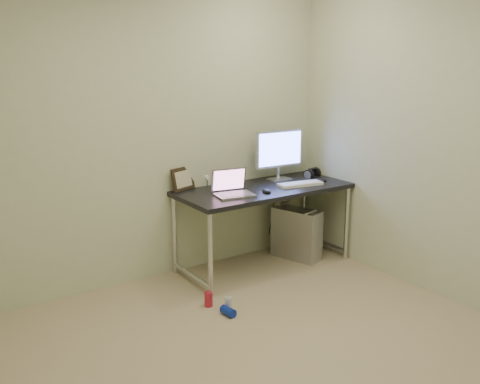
% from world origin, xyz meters
% --- Properties ---
extents(floor, '(3.50, 3.50, 0.00)m').
position_xyz_m(floor, '(0.00, 0.00, 0.00)').
color(floor, tan).
rests_on(floor, ground).
extents(wall_back, '(3.50, 0.02, 2.50)m').
position_xyz_m(wall_back, '(0.00, 1.75, 1.25)').
color(wall_back, beige).
rests_on(wall_back, ground).
extents(wall_right, '(0.02, 3.50, 2.50)m').
position_xyz_m(wall_right, '(1.75, 0.00, 1.25)').
color(wall_right, beige).
rests_on(wall_right, ground).
extents(desk, '(1.59, 0.70, 0.75)m').
position_xyz_m(desk, '(0.94, 1.40, 0.67)').
color(desk, black).
rests_on(desk, ground).
extents(tower_computer, '(0.33, 0.51, 0.52)m').
position_xyz_m(tower_computer, '(1.33, 1.39, 0.24)').
color(tower_computer, '#A4A4A8').
rests_on(tower_computer, ground).
extents(cable_a, '(0.01, 0.16, 0.69)m').
position_xyz_m(cable_a, '(1.28, 1.70, 0.40)').
color(cable_a, black).
rests_on(cable_a, ground).
extents(cable_b, '(0.02, 0.11, 0.71)m').
position_xyz_m(cable_b, '(1.37, 1.68, 0.38)').
color(cable_b, black).
rests_on(cable_b, ground).
extents(can_red, '(0.08, 0.08, 0.12)m').
position_xyz_m(can_red, '(0.09, 0.96, 0.06)').
color(can_red, '#B01E34').
rests_on(can_red, ground).
extents(can_white, '(0.07, 0.07, 0.11)m').
position_xyz_m(can_white, '(0.17, 0.81, 0.06)').
color(can_white, silver).
rests_on(can_white, ground).
extents(can_blue, '(0.08, 0.13, 0.07)m').
position_xyz_m(can_blue, '(0.12, 0.74, 0.03)').
color(can_blue, '#0D259E').
rests_on(can_blue, ground).
extents(laptop, '(0.35, 0.31, 0.22)m').
position_xyz_m(laptop, '(0.56, 1.34, 0.80)').
color(laptop, silver).
rests_on(laptop, desk).
extents(monitor, '(0.51, 0.16, 0.48)m').
position_xyz_m(monitor, '(1.25, 1.57, 1.03)').
color(monitor, silver).
rests_on(monitor, desk).
extents(keyboard, '(0.43, 0.20, 0.03)m').
position_xyz_m(keyboard, '(1.27, 1.27, 0.76)').
color(keyboard, white).
rests_on(keyboard, desk).
extents(mouse_right, '(0.08, 0.11, 0.04)m').
position_xyz_m(mouse_right, '(1.56, 1.30, 0.77)').
color(mouse_right, black).
rests_on(mouse_right, desk).
extents(mouse_left, '(0.10, 0.13, 0.04)m').
position_xyz_m(mouse_left, '(0.85, 1.24, 0.77)').
color(mouse_left, black).
rests_on(mouse_left, desk).
extents(headphones, '(0.18, 0.11, 0.11)m').
position_xyz_m(headphones, '(1.61, 1.50, 0.78)').
color(headphones, black).
rests_on(headphones, desk).
extents(picture_frame, '(0.27, 0.15, 0.21)m').
position_xyz_m(picture_frame, '(0.29, 1.72, 0.85)').
color(picture_frame, black).
rests_on(picture_frame, desk).
extents(webcam, '(0.04, 0.04, 0.12)m').
position_xyz_m(webcam, '(0.51, 1.67, 0.84)').
color(webcam, silver).
rests_on(webcam, desk).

